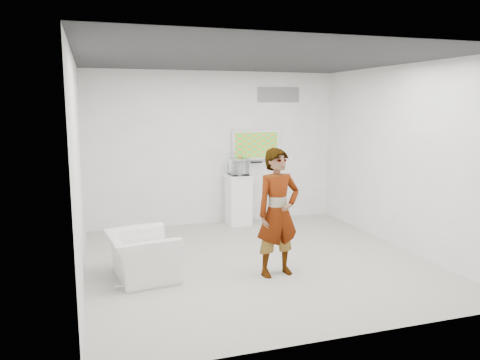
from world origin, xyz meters
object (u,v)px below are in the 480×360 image
(tv, at_px, (256,145))
(floor_uplight, at_px, (273,217))
(person, at_px, (278,213))
(pedestal, at_px, (238,200))
(armchair, at_px, (142,256))

(tv, relative_size, floor_uplight, 4.04)
(tv, bearing_deg, person, -104.03)
(person, xyz_separation_m, floor_uplight, (1.00, 2.67, -0.77))
(tv, bearing_deg, pedestal, -151.01)
(pedestal, distance_m, floor_uplight, 0.79)
(armchair, relative_size, pedestal, 1.00)
(pedestal, relative_size, floor_uplight, 3.99)
(pedestal, bearing_deg, tv, 28.99)
(person, bearing_deg, armchair, 158.21)
(person, distance_m, floor_uplight, 2.95)
(armchair, height_order, floor_uplight, armchair)
(tv, distance_m, armchair, 3.90)
(armchair, bearing_deg, tv, -51.73)
(person, bearing_deg, pedestal, 74.93)
(tv, height_order, pedestal, tv)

